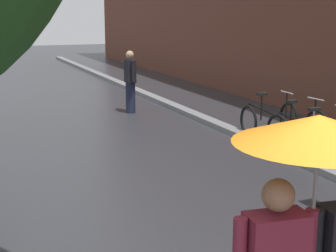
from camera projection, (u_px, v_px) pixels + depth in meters
name	position (u px, v px, depth m)	size (l,w,h in m)	color
kerb_strip	(193.00, 114.00, 13.33)	(0.30, 36.00, 0.12)	slate
parked_bicycle_3	(322.00, 138.00, 9.56)	(1.12, 0.76, 0.96)	black
parked_bicycle_4	(298.00, 128.00, 10.39)	(1.13, 0.79, 0.96)	black
parked_bicycle_5	(269.00, 118.00, 11.28)	(1.11, 0.75, 0.96)	black
couple_under_umbrella	(314.00, 221.00, 3.32)	(1.13, 1.09, 2.06)	black
pedestrian_walking_midground	(130.00, 81.00, 13.66)	(0.26, 0.59, 1.66)	#1E233D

